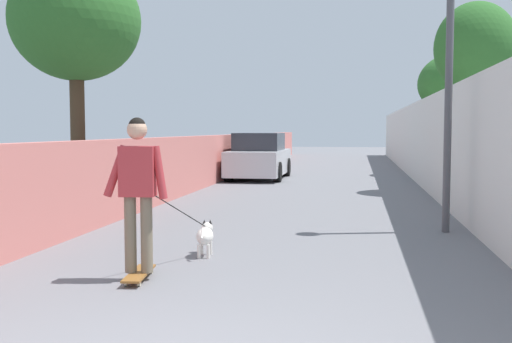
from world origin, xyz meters
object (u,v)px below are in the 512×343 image
at_px(tree_right_far, 475,50).
at_px(tree_right_near, 457,84).
at_px(car_near, 259,157).
at_px(tree_left_mid, 76,22).
at_px(skateboard, 139,274).
at_px(dog, 205,235).
at_px(person_skateboarder, 138,182).
at_px(lamp_post, 450,32).

bearing_deg(tree_right_far, tree_right_near, -4.90).
relative_size(tree_right_near, car_near, 1.10).
height_order(tree_left_mid, skateboard, tree_left_mid).
relative_size(tree_left_mid, dog, 3.00).
bearing_deg(person_skateboarder, tree_right_far, -27.76).
relative_size(lamp_post, car_near, 1.18).
bearing_deg(car_near, lamp_post, -154.69).
relative_size(skateboard, person_skateboarder, 0.48).
distance_m(tree_left_mid, lamp_post, 6.84).
height_order(person_skateboarder, dog, person_skateboarder).
xyz_separation_m(tree_right_near, car_near, (-2.49, 6.76, -2.56)).
relative_size(skateboard, dog, 0.50).
bearing_deg(person_skateboarder, dog, -16.95).
height_order(tree_right_near, lamp_post, lamp_post).
bearing_deg(skateboard, tree_right_far, -27.76).
bearing_deg(tree_left_mid, person_skateboarder, -147.39).
xyz_separation_m(tree_left_mid, skateboard, (-4.66, -2.98, -3.63)).
xyz_separation_m(tree_right_near, tree_left_mid, (-11.50, 8.84, 0.43)).
xyz_separation_m(tree_right_far, dog, (-8.83, 4.94, -3.44)).
bearing_deg(lamp_post, tree_right_far, -13.74).
relative_size(tree_right_near, tree_left_mid, 0.90).
xyz_separation_m(tree_right_near, lamp_post, (-12.39, 2.08, -0.08)).
xyz_separation_m(person_skateboarder, dog, (1.33, -0.41, -0.81)).
distance_m(tree_right_near, lamp_post, 12.56).
distance_m(lamp_post, skateboard, 6.19).
bearing_deg(person_skateboarder, lamp_post, -45.11).
relative_size(tree_right_far, skateboard, 6.04).
height_order(dog, car_near, car_near).
bearing_deg(dog, tree_right_near, -20.20).
bearing_deg(tree_right_near, person_skateboarder, 160.06).
distance_m(tree_right_near, tree_right_far, 6.04).
bearing_deg(tree_right_far, dog, 150.76).
relative_size(tree_right_far, car_near, 1.24).
distance_m(lamp_post, car_near, 11.23).
relative_size(person_skateboarder, car_near, 0.43).
relative_size(tree_left_mid, skateboard, 5.97).
bearing_deg(person_skateboarder, car_near, 3.75).
height_order(tree_right_near, dog, tree_right_near).
xyz_separation_m(lamp_post, skateboard, (-3.77, 3.79, -3.12)).
bearing_deg(person_skateboarder, tree_right_near, -19.94).
height_order(tree_left_mid, person_skateboarder, tree_left_mid).
distance_m(skateboard, dog, 1.41).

